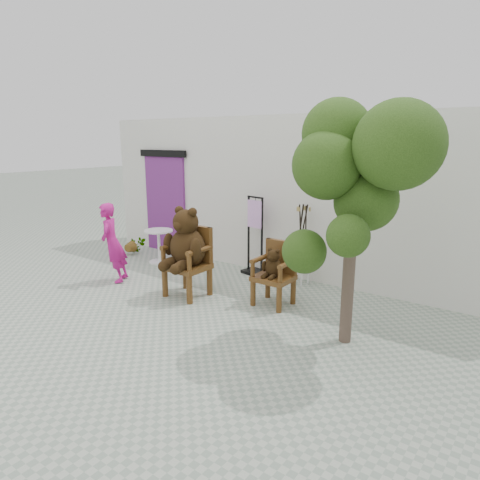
{
  "coord_description": "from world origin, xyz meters",
  "views": [
    {
      "loc": [
        4.15,
        -4.25,
        2.57
      ],
      "look_at": [
        0.1,
        1.24,
        0.95
      ],
      "focal_mm": 32.0,
      "sensor_mm": 36.0,
      "label": 1
    }
  ],
  "objects_px": {
    "chair_big": "(187,247)",
    "person": "(113,243)",
    "stool_bucket": "(302,250)",
    "tree": "(359,167)",
    "display_stand": "(255,245)",
    "chair_small": "(275,269)",
    "cafe_table": "(159,242)"
  },
  "relations": [
    {
      "from": "tree",
      "to": "chair_small",
      "type": "bearing_deg",
      "value": 158.43
    },
    {
      "from": "chair_small",
      "to": "cafe_table",
      "type": "height_order",
      "value": "chair_small"
    },
    {
      "from": "display_stand",
      "to": "stool_bucket",
      "type": "distance_m",
      "value": 1.02
    },
    {
      "from": "display_stand",
      "to": "stool_bucket",
      "type": "height_order",
      "value": "display_stand"
    },
    {
      "from": "person",
      "to": "tree",
      "type": "bearing_deg",
      "value": 57.74
    },
    {
      "from": "chair_small",
      "to": "tree",
      "type": "xyz_separation_m",
      "value": [
        1.47,
        -0.58,
        1.66
      ]
    },
    {
      "from": "chair_big",
      "to": "stool_bucket",
      "type": "xyz_separation_m",
      "value": [
        1.25,
        1.65,
        -0.2
      ]
    },
    {
      "from": "chair_big",
      "to": "display_stand",
      "type": "bearing_deg",
      "value": 82.03
    },
    {
      "from": "cafe_table",
      "to": "tree",
      "type": "bearing_deg",
      "value": -13.43
    },
    {
      "from": "chair_small",
      "to": "person",
      "type": "height_order",
      "value": "person"
    },
    {
      "from": "chair_small",
      "to": "tree",
      "type": "distance_m",
      "value": 2.3
    },
    {
      "from": "display_stand",
      "to": "tree",
      "type": "height_order",
      "value": "tree"
    },
    {
      "from": "cafe_table",
      "to": "chair_big",
      "type": "bearing_deg",
      "value": -30.54
    },
    {
      "from": "cafe_table",
      "to": "chair_small",
      "type": "bearing_deg",
      "value": -9.49
    },
    {
      "from": "cafe_table",
      "to": "stool_bucket",
      "type": "bearing_deg",
      "value": 10.41
    },
    {
      "from": "chair_small",
      "to": "stool_bucket",
      "type": "relative_size",
      "value": 0.69
    },
    {
      "from": "stool_bucket",
      "to": "cafe_table",
      "type": "bearing_deg",
      "value": -169.59
    },
    {
      "from": "chair_big",
      "to": "chair_small",
      "type": "height_order",
      "value": "chair_big"
    },
    {
      "from": "cafe_table",
      "to": "stool_bucket",
      "type": "distance_m",
      "value": 3.15
    },
    {
      "from": "chair_big",
      "to": "person",
      "type": "distance_m",
      "value": 1.62
    },
    {
      "from": "chair_small",
      "to": "stool_bucket",
      "type": "xyz_separation_m",
      "value": [
        -0.12,
        1.1,
        0.06
      ]
    },
    {
      "from": "tree",
      "to": "display_stand",
      "type": "bearing_deg",
      "value": 147.22
    },
    {
      "from": "chair_small",
      "to": "stool_bucket",
      "type": "distance_m",
      "value": 1.11
    },
    {
      "from": "stool_bucket",
      "to": "tree",
      "type": "relative_size",
      "value": 0.48
    },
    {
      "from": "stool_bucket",
      "to": "person",
      "type": "bearing_deg",
      "value": -146.14
    },
    {
      "from": "chair_small",
      "to": "cafe_table",
      "type": "distance_m",
      "value": 3.26
    },
    {
      "from": "chair_big",
      "to": "tree",
      "type": "relative_size",
      "value": 0.49
    },
    {
      "from": "chair_big",
      "to": "display_stand",
      "type": "xyz_separation_m",
      "value": [
        0.23,
        1.65,
        -0.26
      ]
    },
    {
      "from": "display_stand",
      "to": "tree",
      "type": "distance_m",
      "value": 3.52
    },
    {
      "from": "display_stand",
      "to": "tree",
      "type": "bearing_deg",
      "value": -22.15
    },
    {
      "from": "person",
      "to": "cafe_table",
      "type": "height_order",
      "value": "person"
    },
    {
      "from": "chair_small",
      "to": "stool_bucket",
      "type": "height_order",
      "value": "stool_bucket"
    }
  ]
}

